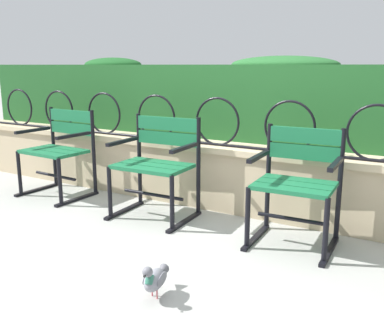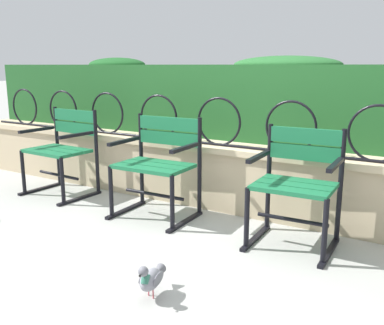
{
  "view_description": "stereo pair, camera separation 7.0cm",
  "coord_description": "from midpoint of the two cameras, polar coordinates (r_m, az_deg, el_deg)",
  "views": [
    {
      "loc": [
        1.59,
        -2.58,
        1.25
      ],
      "look_at": [
        0.0,
        0.11,
        0.55
      ],
      "focal_mm": 40.89,
      "sensor_mm": 36.0,
      "label": 1
    },
    {
      "loc": [
        1.65,
        -2.55,
        1.25
      ],
      "look_at": [
        0.0,
        0.11,
        0.55
      ],
      "focal_mm": 40.89,
      "sensor_mm": 36.0,
      "label": 2
    }
  ],
  "objects": [
    {
      "name": "ground_plane",
      "position": [
        3.28,
        -0.44,
        -9.79
      ],
      "size": [
        60.0,
        60.0,
        0.0
      ],
      "primitive_type": "plane",
      "color": "#9E9E99"
    },
    {
      "name": "stone_wall",
      "position": [
        3.87,
        6.01,
        -1.88
      ],
      "size": [
        6.77,
        0.41,
        0.57
      ],
      "color": "tan",
      "rests_on": "ground"
    },
    {
      "name": "iron_arch_fence",
      "position": [
        3.76,
        4.21,
        5.02
      ],
      "size": [
        6.25,
        0.02,
        0.42
      ],
      "color": "black",
      "rests_on": "stone_wall"
    },
    {
      "name": "hedge_row",
      "position": [
        4.16,
        9.29,
        8.12
      ],
      "size": [
        6.64,
        0.55,
        0.79
      ],
      "color": "#1E5123",
      "rests_on": "stone_wall"
    },
    {
      "name": "park_chair_leftmost",
      "position": [
        4.45,
        -16.03,
        1.87
      ],
      "size": [
        0.64,
        0.55,
        0.83
      ],
      "color": "#19663D",
      "rests_on": "ground"
    },
    {
      "name": "park_chair_centre_left",
      "position": [
        3.65,
        -3.82,
        0.09
      ],
      "size": [
        0.66,
        0.54,
        0.83
      ],
      "color": "#19663D",
      "rests_on": "ground"
    },
    {
      "name": "park_chair_centre_right",
      "position": [
        3.14,
        14.18,
        -2.47
      ],
      "size": [
        0.59,
        0.55,
        0.82
      ],
      "color": "#19663D",
      "rests_on": "ground"
    },
    {
      "name": "pigeon_near_chairs",
      "position": [
        2.48,
        -4.56,
        -14.78
      ],
      "size": [
        0.14,
        0.29,
        0.22
      ],
      "color": "gray",
      "rests_on": "ground"
    }
  ]
}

